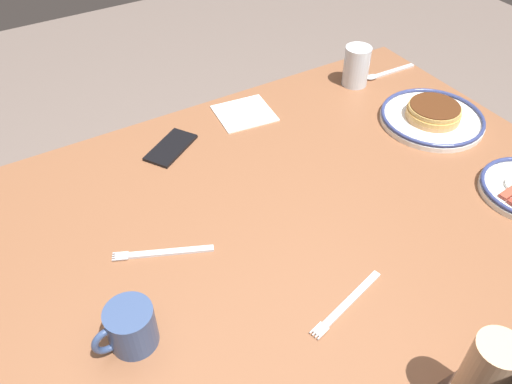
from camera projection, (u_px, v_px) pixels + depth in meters
The scene contains 10 objects.
ground_plane at pixel (277, 371), 1.65m from camera, with size 6.00×6.00×0.00m, color #6A5C55.
dining_table at pixel (284, 227), 1.20m from camera, with size 1.41×0.95×0.73m.
plate_near_main at pixel (432, 116), 1.39m from camera, with size 0.28×0.28×0.05m.
coffee_mug at pixel (130, 327), 0.88m from camera, with size 0.11×0.08×0.09m.
drinking_glass at pixel (356, 68), 1.51m from camera, with size 0.08×0.08×0.12m.
cell_phone at pixel (171, 148), 1.31m from camera, with size 0.14×0.07×0.01m, color black.
paper_napkin at pixel (244, 113), 1.43m from camera, with size 0.15×0.14×0.00m, color white.
fork_near at pixel (347, 304), 0.96m from camera, with size 0.19×0.07×0.01m.
fork_far at pixel (163, 253), 1.05m from camera, with size 0.19×0.10×0.01m.
tea_spoon at pixel (383, 74), 1.58m from camera, with size 0.18×0.03×0.01m.
Camera 1 is at (0.48, 0.68, 1.54)m, focal length 36.25 mm.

